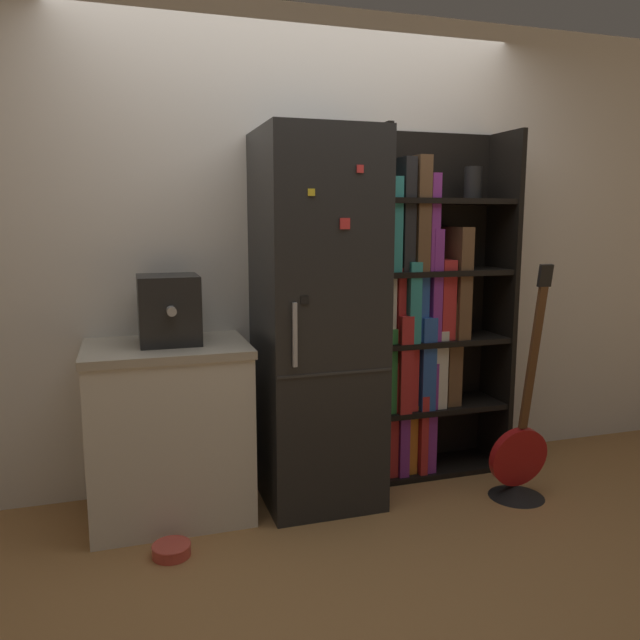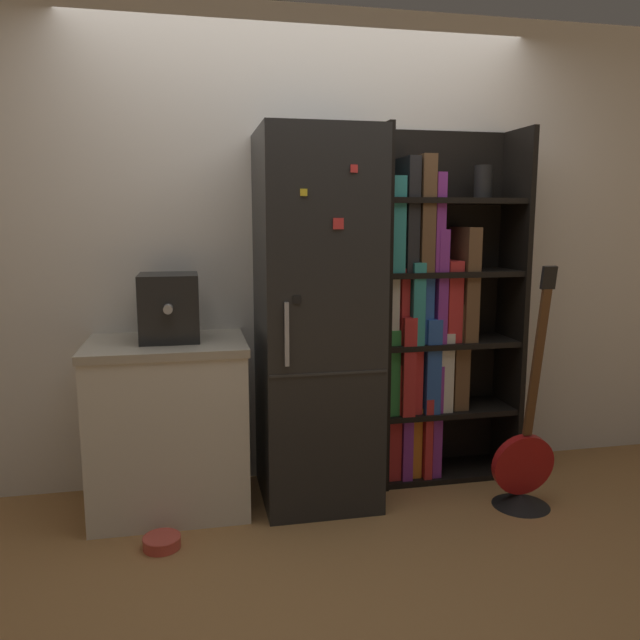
{
  "view_description": "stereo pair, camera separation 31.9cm",
  "coord_description": "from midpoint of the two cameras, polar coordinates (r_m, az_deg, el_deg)",
  "views": [
    {
      "loc": [
        -0.94,
        -2.9,
        1.48
      ],
      "look_at": [
        0.02,
        0.15,
        0.96
      ],
      "focal_mm": 35.0,
      "sensor_mm": 36.0,
      "label": 1
    },
    {
      "loc": [
        -0.63,
        -2.98,
        1.48
      ],
      "look_at": [
        0.02,
        0.15,
        0.96
      ],
      "focal_mm": 35.0,
      "sensor_mm": 36.0,
      "label": 2
    }
  ],
  "objects": [
    {
      "name": "pet_bowl",
      "position": [
        3.05,
        -16.55,
        -19.52
      ],
      "size": [
        0.17,
        0.17,
        0.05
      ],
      "color": "#D84C3F",
      "rests_on": "ground_plane"
    },
    {
      "name": "ground_plane",
      "position": [
        3.39,
        -2.38,
        -16.65
      ],
      "size": [
        16.0,
        16.0,
        0.0
      ],
      "primitive_type": "plane",
      "color": "#A87542"
    },
    {
      "name": "wall_back",
      "position": [
        3.51,
        -4.56,
        6.29
      ],
      "size": [
        8.0,
        0.05,
        2.6
      ],
      "color": "white",
      "rests_on": "ground_plane"
    },
    {
      "name": "refrigerator",
      "position": [
        3.23,
        -3.15,
        -0.07
      ],
      "size": [
        0.59,
        0.64,
        1.92
      ],
      "color": "black",
      "rests_on": "ground_plane"
    },
    {
      "name": "espresso_machine",
      "position": [
        3.16,
        -16.49,
        0.92
      ],
      "size": [
        0.29,
        0.36,
        0.33
      ],
      "color": "black",
      "rests_on": "kitchen_counter"
    },
    {
      "name": "kitchen_counter",
      "position": [
        3.28,
        -16.39,
        -9.66
      ],
      "size": [
        0.79,
        0.59,
        0.87
      ],
      "color": "silver",
      "rests_on": "ground_plane"
    },
    {
      "name": "guitar",
      "position": [
        3.52,
        15.21,
        -12.77
      ],
      "size": [
        0.33,
        0.3,
        1.26
      ],
      "color": "black",
      "rests_on": "ground_plane"
    },
    {
      "name": "bookshelf",
      "position": [
        3.61,
        6.81,
        -0.09
      ],
      "size": [
        0.82,
        0.35,
        1.97
      ],
      "color": "black",
      "rests_on": "ground_plane"
    }
  ]
}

